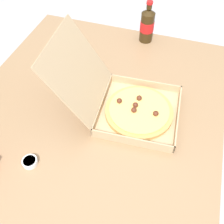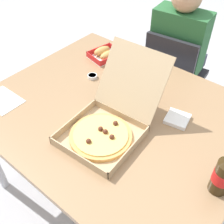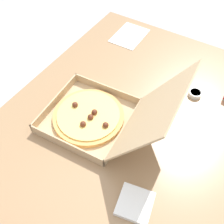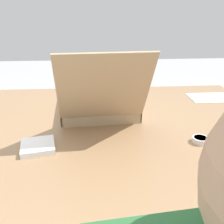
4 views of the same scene
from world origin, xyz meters
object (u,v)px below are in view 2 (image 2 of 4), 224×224
Objects in this scene: pizza_box_open at (107,126)px; cola_bottle at (223,175)px; diner_person at (180,47)px; paper_menu at (2,100)px; napkin_pile at (177,119)px; dipping_sauce_cup at (92,76)px; bread_side_box at (105,54)px; chair at (172,75)px.

cola_bottle is at bearing 5.14° from pizza_box_open.
diner_person is 5.48× the size of paper_menu.
napkin_pile is 1.96× the size of dipping_sauce_cup.
diner_person is at bearing 74.83° from dipping_sauce_cup.
dipping_sauce_cup is at bearing -105.17° from diner_person.
bread_side_box is at bearing -120.11° from diner_person.
dipping_sauce_cup is at bearing 165.26° from cola_bottle.
bread_side_box is at bearing 155.02° from cola_bottle.
diner_person is 10.46× the size of napkin_pile.
chair is 3.95× the size of paper_menu.
paper_menu is at bearing -109.97° from diner_person.
paper_menu is (-0.42, -1.17, 0.04)m from diner_person.
diner_person is 5.30× the size of bread_side_box.
paper_menu is (-0.43, -1.11, 0.25)m from chair.
diner_person reaches higher than bread_side_box.
diner_person is at bearing 96.05° from chair.
dipping_sauce_cup is (-0.56, -0.01, 0.00)m from napkin_pile.
paper_menu is (-0.58, -0.18, -0.04)m from pizza_box_open.
chair is at bearing 119.49° from napkin_pile.
dipping_sauce_cup is at bearing 62.54° from paper_menu.
diner_person reaches higher than napkin_pile.
paper_menu is 3.75× the size of dipping_sauce_cup.
pizza_box_open reaches higher than paper_menu.
dipping_sauce_cup is at bearing -179.39° from napkin_pile.
chair is at bearing 73.06° from dipping_sauce_cup.
chair is 1.59× the size of pizza_box_open.
bread_side_box is (-0.44, 0.50, -0.02)m from pizza_box_open.
dipping_sauce_cup reaches higher than paper_menu.
pizza_box_open is 0.66m from bread_side_box.
cola_bottle is 0.40m from napkin_pile.
dipping_sauce_cup is (0.23, 0.46, 0.01)m from paper_menu.
bread_side_box reaches higher than dipping_sauce_cup.
cola_bottle is 2.04× the size of napkin_pile.
chair is at bearing -83.95° from diner_person.
napkin_pile and dipping_sauce_cup have the same top height.
pizza_box_open is 0.36m from napkin_pile.
chair is 3.82× the size of bread_side_box.
chair reaches higher than napkin_pile.
diner_person is at bearing 99.01° from pizza_box_open.
chair reaches higher than paper_menu.
dipping_sauce_cup is (-0.19, -0.71, 0.05)m from diner_person.
chair reaches higher than dipping_sauce_cup.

